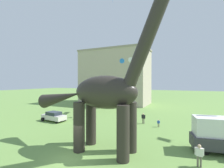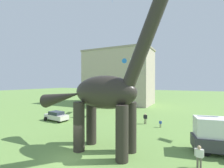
{
  "view_description": "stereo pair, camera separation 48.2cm",
  "coord_description": "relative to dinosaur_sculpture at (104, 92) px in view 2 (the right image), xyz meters",
  "views": [
    {
      "loc": [
        8.83,
        -10.66,
        6.46
      ],
      "look_at": [
        2.0,
        3.69,
        6.25
      ],
      "focal_mm": 25.74,
      "sensor_mm": 36.0,
      "label": 1
    },
    {
      "loc": [
        9.26,
        -10.45,
        6.46
      ],
      "look_at": [
        2.0,
        3.69,
        6.25
      ],
      "focal_mm": 25.74,
      "sensor_mm": 36.0,
      "label": 2
    }
  ],
  "objects": [
    {
      "name": "dinosaur_sculpture",
      "position": [
        0.0,
        0.0,
        0.0
      ],
      "size": [
        14.57,
        3.09,
        15.23
      ],
      "rotation": [
        0.0,
        0.0,
        -0.1
      ],
      "color": "#2D2823",
      "rests_on": "ground_plane"
    },
    {
      "name": "ground_plane",
      "position": [
        -1.79,
        -2.46,
        -5.51
      ],
      "size": [
        240.0,
        240.0,
        0.0
      ],
      "primitive_type": "plane",
      "color": "#6B9347"
    },
    {
      "name": "kite_near_low",
      "position": [
        -2.69,
        14.83,
        4.8
      ],
      "size": [
        2.94,
        3.21,
        0.91
      ],
      "color": "white"
    },
    {
      "name": "kite_mid_right",
      "position": [
        -11.07,
        15.18,
        0.62
      ],
      "size": [
        2.84,
        2.85,
        0.82
      ],
      "color": "pink"
    },
    {
      "name": "kite_far_left",
      "position": [
        -5.31,
        13.75,
        1.58
      ],
      "size": [
        1.0,
        0.78,
        0.23
      ],
      "color": "purple"
    },
    {
      "name": "person_strolling_adult",
      "position": [
        7.83,
        0.63,
        -4.47
      ],
      "size": [
        0.64,
        0.28,
        1.72
      ],
      "rotation": [
        0.0,
        0.0,
        3.59
      ],
      "color": "#6B6056",
      "rests_on": "ground_plane"
    },
    {
      "name": "parked_sedan_left",
      "position": [
        -12.93,
        6.51,
        -4.7
      ],
      "size": [
        4.36,
        2.2,
        1.55
      ],
      "rotation": [
        0.0,
        0.0,
        -0.1
      ],
      "color": "silver",
      "rests_on": "ground_plane"
    },
    {
      "name": "person_near_flyer",
      "position": [
        3.23,
        10.38,
        -4.87
      ],
      "size": [
        0.39,
        0.17,
        1.05
      ],
      "rotation": [
        0.0,
        0.0,
        0.67
      ],
      "color": "#6B6056",
      "rests_on": "ground_plane"
    },
    {
      "name": "background_building_block",
      "position": [
        -12.93,
        30.84,
        2.51
      ],
      "size": [
        20.21,
        10.25,
        16.02
      ],
      "color": "#B7A893",
      "rests_on": "ground_plane"
    },
    {
      "name": "person_watching_child",
      "position": [
        0.81,
        11.27,
        -4.53
      ],
      "size": [
        0.6,
        0.27,
        1.62
      ],
      "rotation": [
        0.0,
        0.0,
        0.35
      ],
      "color": "#6B6056",
      "rests_on": "ground_plane"
    }
  ]
}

